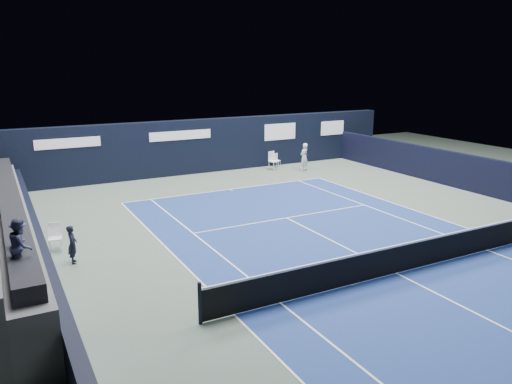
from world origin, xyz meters
TOP-DOWN VIEW (x-y plane):
  - ground at (0.00, 2.00)m, footprint 48.00×48.00m
  - court_surface at (0.00, 0.00)m, footprint 10.97×23.77m
  - enclosure_wall_right at (10.50, 6.00)m, footprint 0.30×22.00m
  - folding_chair_back_a at (4.39, 15.24)m, footprint 0.59×0.61m
  - folding_chair_back_b at (5.05, 15.87)m, footprint 0.41×0.40m
  - line_judge_chair at (-8.88, 7.00)m, footprint 0.49×0.48m
  - line_judge at (-8.52, 5.53)m, footprint 0.36×0.49m
  - court_markings at (0.00, 0.00)m, footprint 11.03×23.83m
  - tennis_net at (0.00, 0.00)m, footprint 12.90×0.10m
  - back_sponsor_wall at (0.01, 16.50)m, footprint 26.00×0.63m
  - side_barrier_left at (-9.50, 5.97)m, footprint 0.33×22.00m
  - tennis_player at (5.89, 14.02)m, footprint 0.70×0.91m

SIDE VIEW (x-z plane):
  - ground at x=0.00m, z-range 0.00..0.00m
  - court_surface at x=0.00m, z-range 0.00..0.01m
  - court_markings at x=0.00m, z-range 0.01..0.01m
  - folding_chair_back_b at x=5.05m, z-range 0.06..0.88m
  - tennis_net at x=0.00m, z-range -0.04..1.06m
  - line_judge_chair at x=-8.88m, z-range 0.07..1.03m
  - side_barrier_left at x=-9.50m, z-range 0.00..1.20m
  - line_judge at x=-8.52m, z-range 0.00..1.25m
  - folding_chair_back_a at x=4.39m, z-range 0.18..1.27m
  - tennis_player at x=5.89m, z-range 0.00..1.64m
  - enclosure_wall_right at x=10.50m, z-range 0.00..1.80m
  - back_sponsor_wall at x=0.01m, z-range 0.00..3.10m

